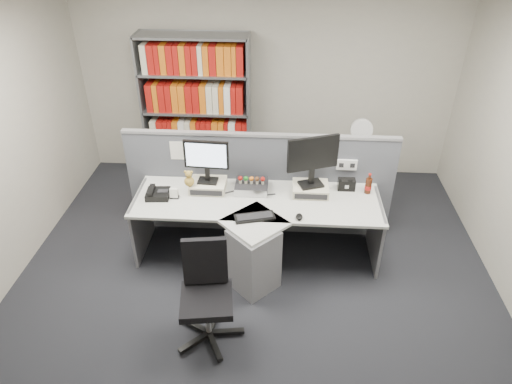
# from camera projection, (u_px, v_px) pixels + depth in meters

# --- Properties ---
(ground) EXTENTS (5.50, 5.50, 0.00)m
(ground) POSITION_uv_depth(u_px,v_px,m) (252.00, 306.00, 4.56)
(ground) COLOR #23242A
(ground) RESTS_ON ground
(room_shell) EXTENTS (5.04, 5.54, 2.72)m
(room_shell) POSITION_uv_depth(u_px,v_px,m) (251.00, 143.00, 3.59)
(room_shell) COLOR #B2AE9F
(room_shell) RESTS_ON ground
(partition) EXTENTS (3.00, 0.08, 1.27)m
(partition) POSITION_uv_depth(u_px,v_px,m) (260.00, 184.00, 5.26)
(partition) COLOR #565861
(partition) RESTS_ON ground
(desk) EXTENTS (2.60, 1.20, 0.72)m
(desk) POSITION_uv_depth(u_px,v_px,m) (256.00, 232.00, 4.81)
(desk) COLOR silver
(desk) RESTS_ON ground
(monitor_riser_left) EXTENTS (0.38, 0.31, 0.10)m
(monitor_riser_left) POSITION_uv_depth(u_px,v_px,m) (208.00, 186.00, 4.99)
(monitor_riser_left) COLOR beige
(monitor_riser_left) RESTS_ON desk
(monitor_riser_right) EXTENTS (0.38, 0.31, 0.10)m
(monitor_riser_right) POSITION_uv_depth(u_px,v_px,m) (310.00, 189.00, 4.93)
(monitor_riser_right) COLOR beige
(monitor_riser_right) RESTS_ON desk
(monitor_left) EXTENTS (0.47, 0.16, 0.48)m
(monitor_left) POSITION_uv_depth(u_px,v_px,m) (206.00, 158.00, 4.81)
(monitor_left) COLOR black
(monitor_left) RESTS_ON monitor_riser_left
(monitor_right) EXTENTS (0.53, 0.25, 0.56)m
(monitor_right) POSITION_uv_depth(u_px,v_px,m) (313.00, 157.00, 4.72)
(monitor_right) COLOR black
(monitor_right) RESTS_ON monitor_riser_right
(desktop_pc) EXTENTS (0.35, 0.31, 0.09)m
(desktop_pc) POSITION_uv_depth(u_px,v_px,m) (252.00, 186.00, 4.98)
(desktop_pc) COLOR black
(desktop_pc) RESTS_ON desk
(figurines) EXTENTS (0.29, 0.05, 0.09)m
(figurines) POSITION_uv_depth(u_px,v_px,m) (252.00, 179.00, 4.92)
(figurines) COLOR beige
(figurines) RESTS_ON desktop_pc
(keyboard) EXTENTS (0.42, 0.25, 0.03)m
(keyboard) POSITION_uv_depth(u_px,v_px,m) (255.00, 217.00, 4.57)
(keyboard) COLOR black
(keyboard) RESTS_ON desk
(mouse) EXTENTS (0.07, 0.11, 0.04)m
(mouse) POSITION_uv_depth(u_px,v_px,m) (299.00, 217.00, 4.56)
(mouse) COLOR black
(mouse) RESTS_ON desk
(desk_phone) EXTENTS (0.26, 0.24, 0.10)m
(desk_phone) POSITION_uv_depth(u_px,v_px,m) (157.00, 194.00, 4.88)
(desk_phone) COLOR black
(desk_phone) RESTS_ON desk
(desk_calendar) EXTENTS (0.09, 0.07, 0.11)m
(desk_calendar) POSITION_uv_depth(u_px,v_px,m) (174.00, 194.00, 4.85)
(desk_calendar) COLOR black
(desk_calendar) RESTS_ON desk
(plush_toy) EXTENTS (0.11, 0.11, 0.18)m
(plush_toy) POSITION_uv_depth(u_px,v_px,m) (189.00, 179.00, 4.85)
(plush_toy) COLOR #A38436
(plush_toy) RESTS_ON monitor_riser_left
(speaker) EXTENTS (0.19, 0.10, 0.12)m
(speaker) POSITION_uv_depth(u_px,v_px,m) (346.00, 184.00, 4.99)
(speaker) COLOR black
(speaker) RESTS_ON desk
(cola_bottle) EXTENTS (0.07, 0.07, 0.23)m
(cola_bottle) POSITION_uv_depth(u_px,v_px,m) (368.00, 186.00, 4.92)
(cola_bottle) COLOR #3F190A
(cola_bottle) RESTS_ON desk
(shelving_unit) EXTENTS (1.41, 0.40, 2.00)m
(shelving_unit) POSITION_uv_depth(u_px,v_px,m) (197.00, 113.00, 6.13)
(shelving_unit) COLOR slate
(shelving_unit) RESTS_ON ground
(filing_cabinet) EXTENTS (0.45, 0.61, 0.70)m
(filing_cabinet) POSITION_uv_depth(u_px,v_px,m) (355.00, 176.00, 5.98)
(filing_cabinet) COLOR slate
(filing_cabinet) RESTS_ON ground
(desk_fan) EXTENTS (0.27, 0.16, 0.45)m
(desk_fan) POSITION_uv_depth(u_px,v_px,m) (361.00, 132.00, 5.63)
(desk_fan) COLOR white
(desk_fan) RESTS_ON filing_cabinet
(office_chair) EXTENTS (0.62, 0.62, 0.94)m
(office_chair) POSITION_uv_depth(u_px,v_px,m) (206.00, 290.00, 4.04)
(office_chair) COLOR silver
(office_chair) RESTS_ON ground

